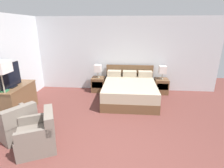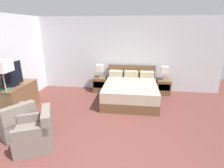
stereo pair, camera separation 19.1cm
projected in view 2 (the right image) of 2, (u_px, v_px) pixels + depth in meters
ground_plane at (102, 159)px, 3.14m from camera, size 11.30×11.30×0.00m
wall_back at (120, 55)px, 6.30m from camera, size 7.07×0.06×2.62m
wall_left at (1, 65)px, 4.58m from camera, size 0.06×5.57×2.62m
bed at (130, 91)px, 5.61m from camera, size 1.70×1.98×0.95m
nightstand_left at (100, 84)px, 6.41m from camera, size 0.46×0.48×0.52m
nightstand_right at (163, 87)px, 6.13m from camera, size 0.46×0.48×0.52m
table_lamp_left at (100, 68)px, 6.22m from camera, size 0.24×0.24×0.47m
table_lamp_right at (165, 70)px, 5.95m from camera, size 0.24×0.24×0.47m
dresser at (19, 97)px, 4.86m from camera, size 0.54×1.18×0.77m
tv at (12, 75)px, 4.55m from camera, size 0.18×0.77×0.62m
book_red_cover at (5, 89)px, 4.34m from camera, size 0.24×0.20×0.03m
armchair_by_window at (16, 122)px, 3.81m from camera, size 0.95×0.95×0.76m
armchair_companion at (36, 133)px, 3.42m from camera, size 0.91×0.91×0.76m
floor_lamp at (2, 69)px, 4.08m from camera, size 0.38×0.38×1.54m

